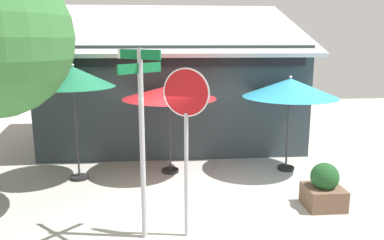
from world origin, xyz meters
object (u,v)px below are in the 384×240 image
Objects in this scene: stop_sign at (186,121)px; patio_umbrella_forest_green_left at (73,78)px; street_sign_post at (142,126)px; sidewalk_planter at (324,188)px; patio_umbrella_teal_right at (290,88)px; patio_umbrella_crimson_center at (169,93)px.

stop_sign is 3.94m from patio_umbrella_forest_green_left.
street_sign_post is 0.75m from stop_sign.
patio_umbrella_teal_right is at bearing 90.33° from sidewalk_planter.
patio_umbrella_crimson_center is at bearing 93.44° from stop_sign.
sidewalk_planter is (5.42, -2.08, -2.13)m from patio_umbrella_forest_green_left.
patio_umbrella_teal_right reaches higher than patio_umbrella_crimson_center.
patio_umbrella_crimson_center is at bearing 7.89° from patio_umbrella_forest_green_left.
patio_umbrella_teal_right is 2.95m from sidewalk_planter.
stop_sign reaches higher than sidewalk_planter.
patio_umbrella_crimson_center is (2.29, 0.32, -0.43)m from patio_umbrella_forest_green_left.
sidewalk_planter is (3.67, 0.93, -1.61)m from street_sign_post.
patio_umbrella_teal_right is at bearing 2.79° from patio_umbrella_forest_green_left.
patio_umbrella_teal_right is 2.65× the size of sidewalk_planter.
patio_umbrella_forest_green_left is 2.35m from patio_umbrella_crimson_center.
stop_sign is at bearing -86.56° from patio_umbrella_crimson_center.
sidewalk_planter is at bearing -89.67° from patio_umbrella_teal_right.
patio_umbrella_crimson_center is 4.29m from sidewalk_planter.
stop_sign is 4.39m from patio_umbrella_teal_right.
stop_sign is 1.24× the size of patio_umbrella_crimson_center.
patio_umbrella_forest_green_left is at bearing 120.20° from street_sign_post.
street_sign_post is at bearing -165.84° from sidewalk_planter.
patio_umbrella_teal_right is (5.40, 0.26, -0.34)m from patio_umbrella_forest_green_left.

